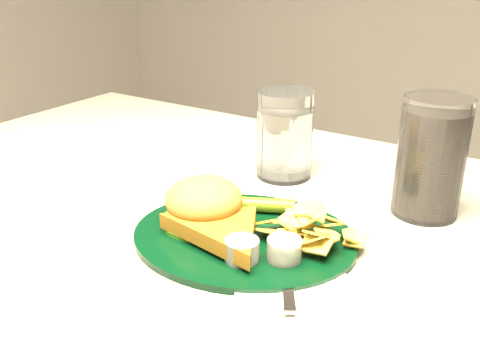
{
  "coord_description": "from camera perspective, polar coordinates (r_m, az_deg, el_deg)",
  "views": [
    {
      "loc": [
        0.35,
        -0.5,
        1.06
      ],
      "look_at": [
        0.02,
        0.02,
        0.8
      ],
      "focal_mm": 40.0,
      "sensor_mm": 36.0,
      "label": 1
    }
  ],
  "objects": [
    {
      "name": "water_glass",
      "position": [
        0.79,
        4.8,
        4.84
      ],
      "size": [
        0.09,
        0.09,
        0.13
      ],
      "primitive_type": "cylinder",
      "rotation": [
        0.0,
        0.0,
        0.15
      ],
      "color": "white",
      "rests_on": "table"
    },
    {
      "name": "ramekin",
      "position": [
        0.85,
        -12.17,
        2.14
      ],
      "size": [
        0.05,
        0.05,
        0.03
      ],
      "primitive_type": "cylinder",
      "rotation": [
        0.0,
        0.0,
        -0.2
      ],
      "color": "white",
      "rests_on": "table"
    },
    {
      "name": "fork_napkin",
      "position": [
        0.57,
        5.47,
        -9.63
      ],
      "size": [
        0.19,
        0.2,
        0.01
      ],
      "primitive_type": null,
      "rotation": [
        0.0,
        0.0,
        0.54
      ],
      "color": "white",
      "rests_on": "table"
    },
    {
      "name": "dinner_plate",
      "position": [
        0.62,
        0.45,
        -4.05
      ],
      "size": [
        0.32,
        0.28,
        0.06
      ],
      "primitive_type": null,
      "rotation": [
        0.0,
        0.0,
        0.27
      ],
      "color": "black",
      "rests_on": "table"
    },
    {
      "name": "cola_glass",
      "position": [
        0.71,
        19.7,
        2.3
      ],
      "size": [
        0.1,
        0.1,
        0.15
      ],
      "primitive_type": "cylinder",
      "rotation": [
        0.0,
        0.0,
        0.23
      ],
      "color": "black",
      "rests_on": "table"
    }
  ]
}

